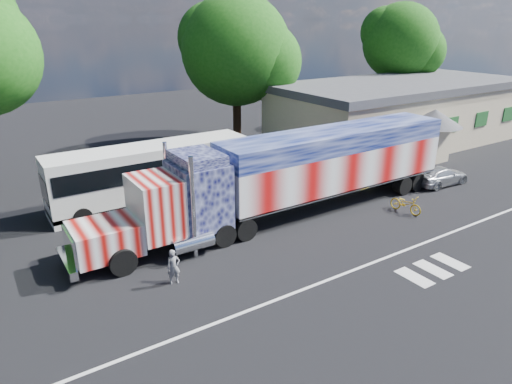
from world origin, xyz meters
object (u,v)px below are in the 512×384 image
woman (174,267)px  coach_bus (152,173)px  semi_truck (297,172)px  bicycle (406,204)px  tree_ne_a (238,51)px  tree_far_ne (402,42)px  parked_car (441,176)px

woman → coach_bus: bearing=82.9°
semi_truck → bicycle: bearing=-31.2°
coach_bus → tree_ne_a: 15.83m
coach_bus → tree_ne_a: size_ratio=0.95×
coach_bus → woman: coach_bus is taller
tree_ne_a → tree_far_ne: size_ratio=1.04×
semi_truck → coach_bus: bearing=134.3°
semi_truck → tree_far_ne: tree_far_ne is taller
coach_bus → woman: 9.37m
tree_ne_a → woman: bearing=-127.6°
bicycle → tree_far_ne: size_ratio=0.16×
parked_car → tree_ne_a: tree_ne_a is taller
woman → semi_truck: bearing=28.3°
bicycle → tree_far_ne: 26.08m
semi_truck → tree_ne_a: bearing=70.1°
woman → bicycle: (13.70, -0.22, -0.23)m
parked_car → tree_far_ne: (12.83, 15.09, 7.35)m
semi_truck → coach_bus: size_ratio=1.90×
semi_truck → coach_bus: semi_truck is taller
coach_bus → woman: size_ratio=7.88×
woman → tree_far_ne: bearing=36.7°
semi_truck → bicycle: (5.22, -3.16, -1.92)m
coach_bus → tree_far_ne: bearing=14.8°
coach_bus → tree_ne_a: tree_ne_a is taller
parked_car → woman: woman is taller
woman → tree_ne_a: tree_ne_a is taller
coach_bus → tree_far_ne: tree_far_ne is taller
parked_car → tree_far_ne: bearing=-37.6°
bicycle → tree_ne_a: bearing=81.4°
tree_ne_a → semi_truck: bearing=-109.9°
bicycle → tree_far_ne: tree_far_ne is taller
bicycle → tree_far_ne: (18.39, 16.93, 7.44)m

